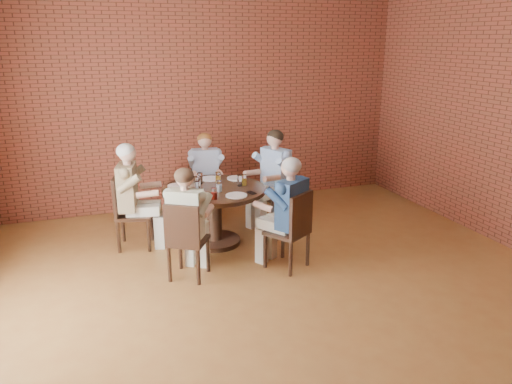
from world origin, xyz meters
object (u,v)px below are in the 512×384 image
object	(u,v)px
dining_table	(214,205)
chair_b	(206,185)
diner_b	(206,177)
chair_c	(127,209)
diner_c	(133,197)
diner_a	(272,179)
chair_e	(293,228)
chair_a	(277,188)
diner_e	(287,214)
smartphone	(252,193)
chair_d	(186,238)
diner_d	(187,224)

from	to	relation	value
dining_table	chair_b	xyz separation A→B (m)	(0.15, 1.04, -0.04)
diner_b	chair_c	world-z (taller)	diner_b
chair_b	diner_c	world-z (taller)	diner_c
diner_a	chair_e	xyz separation A→B (m)	(-0.32, -1.43, -0.17)
diner_a	diner_c	size ratio (longest dim) A/B	1.01
chair_a	chair_c	distance (m)	2.11
diner_e	smartphone	size ratio (longest dim) A/B	10.03
chair_b	diner_b	world-z (taller)	diner_b
chair_a	chair_d	world-z (taller)	chair_a
diner_a	chair_b	size ratio (longest dim) A/B	1.51
chair_d	dining_table	bearing A→B (deg)	-90.00
chair_a	chair_e	world-z (taller)	chair_a
chair_b	diner_b	size ratio (longest dim) A/B	0.71
diner_d	smartphone	distance (m)	1.02
chair_c	diner_c	bearing A→B (deg)	-90.00
chair_d	diner_d	world-z (taller)	diner_d
diner_a	chair_d	xyz separation A→B (m)	(-1.52, -1.29, -0.19)
chair_a	diner_d	distance (m)	2.01
chair_d	diner_d	xyz separation A→B (m)	(0.04, 0.06, 0.14)
dining_table	chair_b	bearing A→B (deg)	81.67
diner_b	chair_d	xyz separation A→B (m)	(-0.70, -1.85, -0.14)
dining_table	chair_d	bearing A→B (deg)	-122.42
diner_a	diner_b	size ratio (longest dim) A/B	1.07
chair_a	diner_e	world-z (taller)	diner_e
chair_a	diner_c	distance (m)	2.03
chair_b	diner_e	xyz separation A→B (m)	(0.45, -1.99, 0.16)
chair_b	diner_b	xyz separation A→B (m)	(-0.01, -0.08, 0.14)
chair_a	chair_c	world-z (taller)	chair_a
chair_c	smartphone	xyz separation A→B (m)	(1.44, -0.63, 0.24)
chair_a	diner_c	bearing A→B (deg)	-107.33
diner_a	chair_a	bearing A→B (deg)	90.00
smartphone	chair_e	bearing A→B (deg)	-83.23
dining_table	diner_e	world-z (taller)	diner_e
dining_table	diner_c	distance (m)	1.02
dining_table	diner_a	size ratio (longest dim) A/B	0.97
diner_b	smartphone	size ratio (longest dim) A/B	9.69
dining_table	chair_c	bearing A→B (deg)	166.01
chair_a	smartphone	distance (m)	1.07
dining_table	diner_b	world-z (taller)	diner_b
chair_d	chair_e	world-z (taller)	chair_e
chair_a	chair_e	bearing A→B (deg)	-38.00
chair_b	smartphone	bearing A→B (deg)	-72.57
dining_table	smartphone	world-z (taller)	smartphone
diner_d	chair_e	world-z (taller)	diner_d
diner_a	diner_d	bearing A→B (deg)	-73.20
dining_table	chair_e	xyz separation A→B (m)	(0.64, -1.02, -0.03)
chair_e	chair_d	bearing A→B (deg)	-38.66
diner_e	smartphone	bearing A→B (deg)	-101.47
chair_b	chair_d	size ratio (longest dim) A/B	1.00
diner_b	chair_e	bearing A→B (deg)	-67.50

